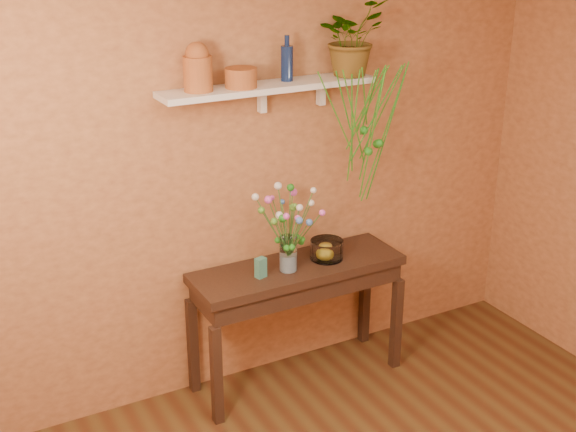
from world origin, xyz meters
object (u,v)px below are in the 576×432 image
at_px(spider_plant, 351,38).
at_px(glass_bowl, 327,250).
at_px(sideboard, 298,282).
at_px(glass_vase, 288,256).
at_px(bouquet, 288,214).
at_px(terracotta_jug, 198,68).
at_px(blue_bottle, 287,62).

height_order(spider_plant, glass_bowl, spider_plant).
height_order(sideboard, glass_vase, glass_vase).
bearing_deg(bouquet, sideboard, 22.83).
height_order(sideboard, bouquet, bouquet).
bearing_deg(sideboard, terracotta_jug, 168.79).
distance_m(spider_plant, glass_bowl, 1.31).
bearing_deg(sideboard, blue_bottle, 91.51).
bearing_deg(glass_bowl, sideboard, 178.09).
distance_m(sideboard, terracotta_jug, 1.48).
relative_size(terracotta_jug, glass_vase, 1.20).
bearing_deg(glass_bowl, spider_plant, 27.05).
bearing_deg(bouquet, spider_plant, 15.13).
height_order(terracotta_jug, spider_plant, spider_plant).
bearing_deg(glass_vase, spider_plant, 15.52).
height_order(glass_vase, bouquet, bouquet).
distance_m(terracotta_jug, blue_bottle, 0.56).
bearing_deg(blue_bottle, sideboard, -88.49).
bearing_deg(terracotta_jug, glass_bowl, -8.77).
distance_m(glass_vase, bouquet, 0.27).
xyz_separation_m(blue_bottle, bouquet, (-0.08, -0.17, -0.86)).
xyz_separation_m(glass_vase, bouquet, (0.00, 0.00, 0.27)).
xyz_separation_m(sideboard, blue_bottle, (-0.00, 0.13, 1.35)).
xyz_separation_m(blue_bottle, glass_bowl, (0.21, -0.14, -1.17)).
bearing_deg(bouquet, glass_bowl, 5.92).
relative_size(sideboard, terracotta_jug, 5.06).
bearing_deg(terracotta_jug, glass_vase, -17.86).
height_order(bouquet, glass_bowl, bouquet).
bearing_deg(glass_vase, sideboard, 24.77).
distance_m(spider_plant, bouquet, 1.11).
bearing_deg(terracotta_jug, sideboard, -11.21).
relative_size(sideboard, bouquet, 3.04).
xyz_separation_m(terracotta_jug, spider_plant, (0.97, -0.01, 0.10)).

